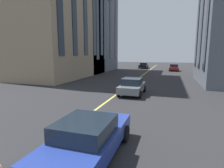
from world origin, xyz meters
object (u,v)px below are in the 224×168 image
Objects in this scene: car_black_oncoming at (144,65)px; car_red_far at (174,67)px; car_blue_near at (88,138)px; car_grey_parked_a at (132,86)px.

car_red_far is at bearing -126.49° from car_black_oncoming.
car_red_far is 8.52m from car_black_oncoming.
car_red_far reaches higher than car_blue_near.
car_grey_parked_a is at bearing -173.81° from car_black_oncoming.
car_black_oncoming is 29.66m from car_grey_parked_a.
car_blue_near is at bearing -174.53° from car_black_oncoming.
car_black_oncoming is 1.00× the size of car_blue_near.
car_red_far is at bearing -8.50° from car_grey_parked_a.
car_blue_near is (-9.95, -0.58, 0.00)m from car_grey_parked_a.
car_grey_parked_a is (-24.42, 3.65, 0.00)m from car_red_far.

